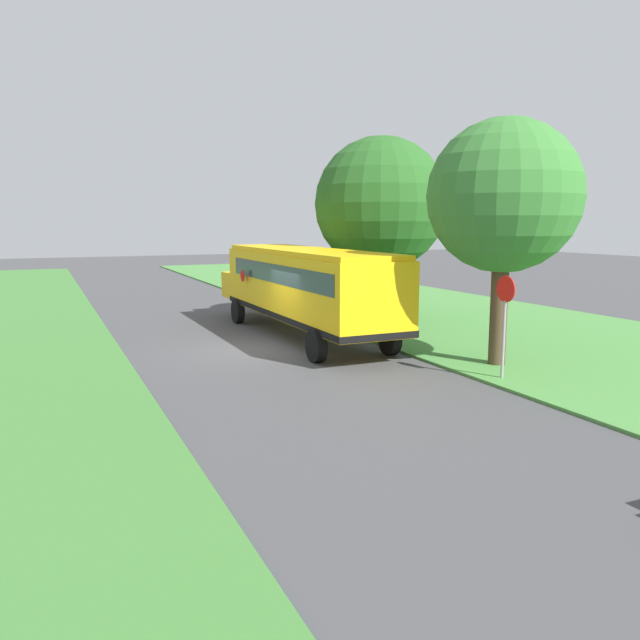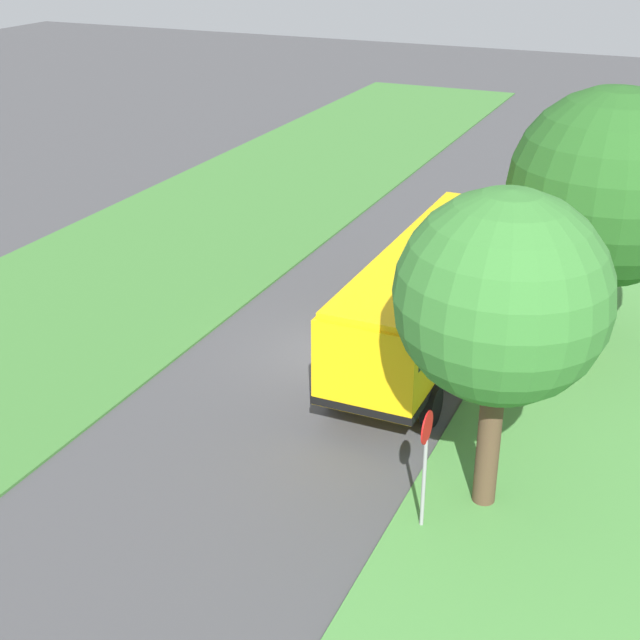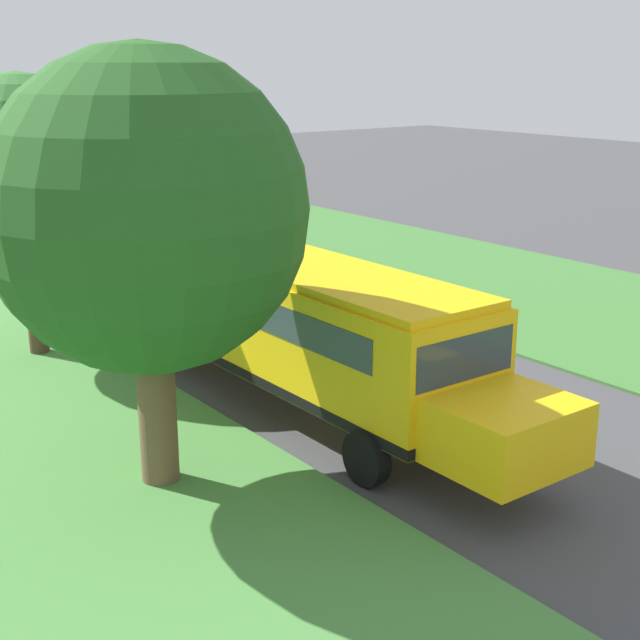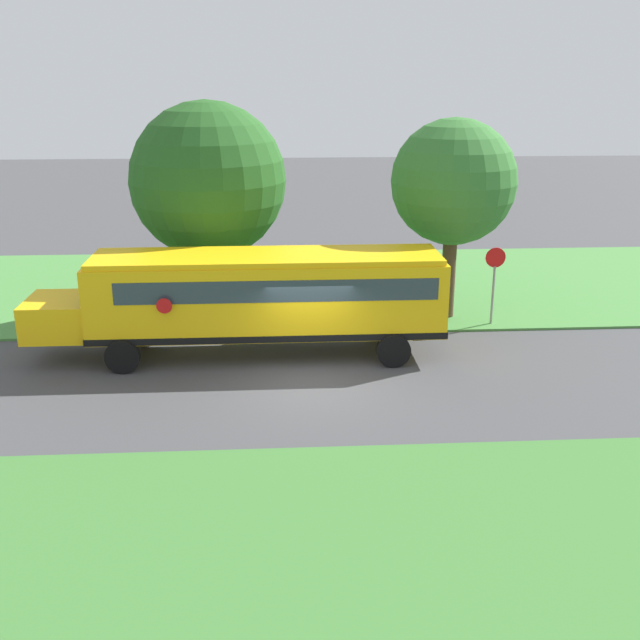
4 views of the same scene
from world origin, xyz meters
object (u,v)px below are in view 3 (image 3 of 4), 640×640
object	(u,v)px
school_bus	(295,318)
oak_tree_beside_bus	(138,212)
oak_tree_roadside_mid	(23,163)
car_green_nearest	(5,241)
stop_sign	(51,273)

from	to	relation	value
school_bus	oak_tree_beside_bus	size ratio (longest dim) A/B	1.66
school_bus	oak_tree_roadside_mid	distance (m)	7.86
car_green_nearest	oak_tree_beside_bus	bearing A→B (deg)	-101.00
oak_tree_beside_bus	oak_tree_roadside_mid	world-z (taller)	oak_tree_beside_bus
oak_tree_beside_bus	car_green_nearest	bearing A→B (deg)	79.00
car_green_nearest	oak_tree_roadside_mid	world-z (taller)	oak_tree_roadside_mid
car_green_nearest	stop_sign	size ratio (longest dim) A/B	1.61
car_green_nearest	oak_tree_beside_bus	xyz separation A→B (m)	(-3.73, -19.17, 3.93)
oak_tree_beside_bus	stop_sign	bearing A→B (deg)	78.65
oak_tree_beside_bus	oak_tree_roadside_mid	bearing A→B (deg)	83.21
oak_tree_roadside_mid	stop_sign	world-z (taller)	oak_tree_roadside_mid
car_green_nearest	stop_sign	world-z (taller)	stop_sign
school_bus	car_green_nearest	xyz separation A→B (m)	(-0.50, 17.48, -1.05)
oak_tree_beside_bus	oak_tree_roadside_mid	distance (m)	8.30
oak_tree_beside_bus	stop_sign	size ratio (longest dim) A/B	2.72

